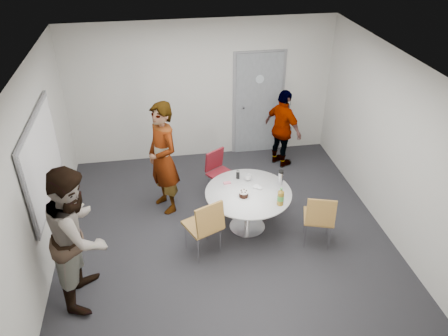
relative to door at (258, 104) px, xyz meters
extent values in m
plane|color=black|center=(-1.10, -2.48, -1.03)|extent=(5.00, 5.00, 0.00)
plane|color=silver|center=(-1.10, -2.48, 1.67)|extent=(5.00, 5.00, 0.00)
plane|color=beige|center=(-1.10, 0.02, 0.32)|extent=(5.00, 0.00, 5.00)
plane|color=beige|center=(-3.60, -2.48, 0.32)|extent=(0.00, 5.00, 5.00)
plane|color=beige|center=(1.40, -2.48, 0.32)|extent=(0.00, 5.00, 5.00)
plane|color=beige|center=(-1.10, -4.98, 0.32)|extent=(5.00, 0.00, 5.00)
cube|color=slate|center=(0.00, -0.01, 0.00)|extent=(0.90, 0.05, 2.05)
cube|color=gray|center=(0.00, 0.01, 0.00)|extent=(1.02, 0.04, 2.12)
cylinder|color=#B2BFC6|center=(0.00, -0.04, 0.52)|extent=(0.16, 0.01, 0.16)
cylinder|color=silver|center=(-0.32, -0.07, -0.01)|extent=(0.04, 0.14, 0.04)
cube|color=gray|center=(-3.56, -2.28, 0.42)|extent=(0.03, 1.90, 1.25)
cube|color=white|center=(-3.54, -2.28, 0.42)|extent=(0.01, 1.78, 1.13)
cylinder|color=white|center=(-0.71, -2.42, -0.36)|extent=(1.31, 1.31, 0.03)
cylinder|color=silver|center=(-0.71, -2.42, -0.69)|extent=(0.09, 0.09, 0.63)
cylinder|color=silver|center=(-0.71, -2.42, -1.01)|extent=(0.56, 0.56, 0.02)
cylinder|color=white|center=(-0.81, -2.53, -0.34)|extent=(0.18, 0.18, 0.01)
cylinder|color=black|center=(-0.81, -2.53, -0.30)|extent=(0.14, 0.14, 0.07)
cylinder|color=white|center=(-0.81, -2.53, -0.25)|extent=(0.14, 0.14, 0.02)
cylinder|color=olive|center=(-0.32, -2.81, -0.23)|extent=(0.09, 0.09, 0.22)
cylinder|color=#41913A|center=(-0.32, -2.81, -0.22)|extent=(0.10, 0.10, 0.08)
cone|color=olive|center=(-0.32, -2.81, -0.10)|extent=(0.09, 0.09, 0.05)
cylinder|color=#468E40|center=(-0.32, -2.81, -0.07)|extent=(0.04, 0.04, 0.02)
imported|color=white|center=(-0.65, -2.10, -0.30)|extent=(0.16, 0.16, 0.09)
cylinder|color=black|center=(-0.79, -2.02, -0.28)|extent=(0.06, 0.06, 0.13)
cylinder|color=silver|center=(-0.18, -2.29, -0.24)|extent=(0.08, 0.08, 0.21)
cylinder|color=black|center=(-0.18, -2.29, -0.12)|extent=(0.08, 0.08, 0.03)
cube|color=pink|center=(-0.99, -2.14, -0.33)|extent=(0.12, 0.07, 0.02)
ellipsoid|color=white|center=(-0.55, -2.35, -0.33)|extent=(0.19, 0.19, 0.03)
cube|color=brown|center=(-1.47, -2.85, -0.54)|extent=(0.60, 0.60, 0.04)
cube|color=brown|center=(-1.38, -3.05, -0.29)|extent=(0.44, 0.27, 0.44)
cylinder|color=silver|center=(-1.38, -2.60, -0.78)|extent=(0.02, 0.02, 0.49)
cylinder|color=silver|center=(-1.71, -2.76, -0.78)|extent=(0.02, 0.02, 0.49)
cylinder|color=silver|center=(-1.22, -2.94, -0.78)|extent=(0.02, 0.02, 0.49)
cylinder|color=silver|center=(-1.56, -3.09, -0.78)|extent=(0.02, 0.02, 0.49)
cube|color=brown|center=(0.25, -2.91, -0.57)|extent=(0.54, 0.54, 0.04)
cube|color=brown|center=(0.19, -3.11, -0.33)|extent=(0.42, 0.21, 0.41)
cylinder|color=silver|center=(0.47, -2.80, -0.80)|extent=(0.02, 0.02, 0.46)
cylinder|color=silver|center=(0.14, -2.69, -0.80)|extent=(0.02, 0.02, 0.46)
cylinder|color=silver|center=(0.37, -3.13, -0.80)|extent=(0.02, 0.02, 0.46)
cylinder|color=silver|center=(0.03, -3.02, -0.80)|extent=(0.02, 0.02, 0.46)
cube|color=maroon|center=(-0.97, -1.49, -0.60)|extent=(0.55, 0.55, 0.03)
cube|color=maroon|center=(-1.07, -1.33, -0.38)|extent=(0.37, 0.28, 0.38)
cylinder|color=silver|center=(-1.01, -1.72, -0.81)|extent=(0.02, 0.02, 0.43)
cylinder|color=silver|center=(-0.74, -1.54, -0.81)|extent=(0.02, 0.02, 0.43)
cylinder|color=silver|center=(-1.19, -1.45, -0.81)|extent=(0.02, 0.02, 0.43)
cylinder|color=silver|center=(-0.92, -1.27, -0.81)|extent=(0.02, 0.02, 0.43)
imported|color=#A5C6EA|center=(-1.94, -1.67, -0.08)|extent=(0.72, 0.82, 1.90)
imported|color=white|center=(-3.05, -3.37, -0.06)|extent=(0.82, 1.01, 1.93)
imported|color=black|center=(0.34, -0.63, -0.26)|extent=(0.76, 0.97, 1.53)
camera|label=1|loc=(-1.96, -7.69, 3.46)|focal=35.00mm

